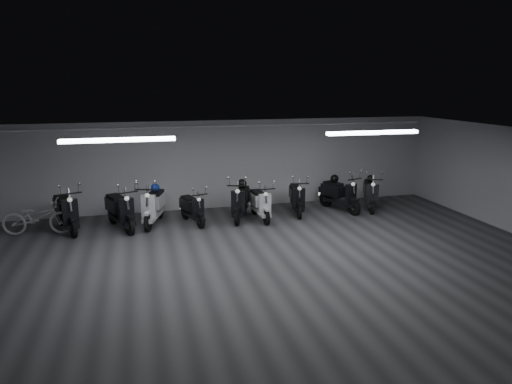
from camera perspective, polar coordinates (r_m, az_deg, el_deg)
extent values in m
cube|color=#343437|center=(10.35, 1.19, -8.95)|extent=(14.00, 10.00, 0.01)
cube|color=gray|center=(9.64, 1.27, 6.70)|extent=(14.00, 10.00, 0.01)
cube|color=#ABABAD|center=(14.68, -4.04, 3.42)|extent=(14.00, 0.01, 2.80)
cube|color=#ABABAD|center=(5.55, 15.72, -14.21)|extent=(14.00, 0.01, 2.80)
cube|color=white|center=(10.30, -16.71, 6.20)|extent=(2.40, 0.18, 0.08)
cube|color=white|center=(11.71, 14.30, 7.15)|extent=(2.40, 0.18, 0.08)
cylinder|color=white|center=(14.43, -4.06, 8.14)|extent=(13.60, 0.05, 0.05)
imported|color=silver|center=(13.42, -25.54, -2.42)|extent=(1.84, 0.84, 1.15)
sphere|color=navy|center=(13.42, -12.39, 0.53)|extent=(0.24, 0.24, 0.24)
sphere|color=black|center=(14.70, 9.72, 1.66)|extent=(0.26, 0.26, 0.26)
sphere|color=black|center=(13.63, -1.74, 1.05)|extent=(0.28, 0.28, 0.28)
sphere|color=black|center=(15.14, 14.02, 1.64)|extent=(0.23, 0.23, 0.23)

